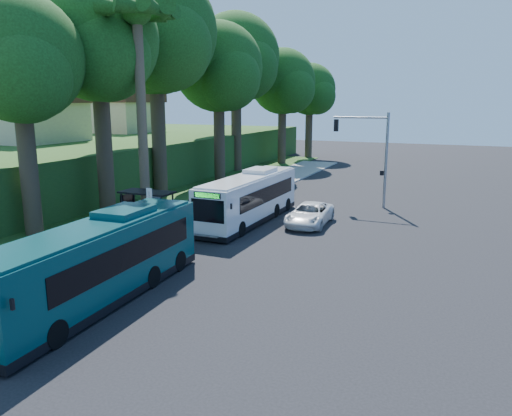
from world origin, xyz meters
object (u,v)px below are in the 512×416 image
at_px(white_bus, 250,197).
at_px(teal_bus, 100,260).
at_px(bus_shelter, 145,203).
at_px(pickup, 310,214).

relative_size(white_bus, teal_bus, 0.96).
xyz_separation_m(bus_shelter, white_bus, (4.64, 5.01, -0.19)).
relative_size(bus_shelter, pickup, 0.64).
height_order(white_bus, pickup, white_bus).
bearing_deg(teal_bus, white_bus, 87.55).
bearing_deg(pickup, bus_shelter, -148.54).
bearing_deg(teal_bus, pickup, 73.16).
bearing_deg(white_bus, teal_bus, -89.41).
relative_size(bus_shelter, teal_bus, 0.28).
bearing_deg(bus_shelter, pickup, 33.62).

